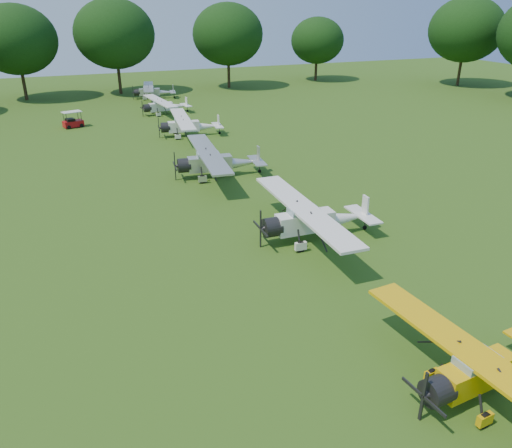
{
  "coord_description": "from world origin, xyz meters",
  "views": [
    {
      "loc": [
        -10.87,
        -19.2,
        12.45
      ],
      "look_at": [
        -1.89,
        3.64,
        1.4
      ],
      "focal_mm": 35.0,
      "sensor_mm": 36.0,
      "label": 1
    }
  ],
  "objects_px": {
    "aircraft_2": "(486,366)",
    "golf_cart": "(73,122)",
    "aircraft_3": "(313,218)",
    "aircraft_4": "(216,160)",
    "aircraft_5": "(188,124)",
    "aircraft_7": "(153,91)",
    "aircraft_6": "(164,105)"
  },
  "relations": [
    {
      "from": "aircraft_2",
      "to": "golf_cart",
      "type": "height_order",
      "value": "aircraft_2"
    },
    {
      "from": "aircraft_3",
      "to": "golf_cart",
      "type": "relative_size",
      "value": 4.98
    },
    {
      "from": "aircraft_2",
      "to": "aircraft_3",
      "type": "xyz_separation_m",
      "value": [
        0.22,
        13.08,
        0.15
      ]
    },
    {
      "from": "aircraft_3",
      "to": "golf_cart",
      "type": "bearing_deg",
      "value": 109.67
    },
    {
      "from": "aircraft_4",
      "to": "aircraft_5",
      "type": "relative_size",
      "value": 1.09
    },
    {
      "from": "aircraft_4",
      "to": "golf_cart",
      "type": "xyz_separation_m",
      "value": [
        -9.45,
        21.13,
        -0.71
      ]
    },
    {
      "from": "aircraft_2",
      "to": "aircraft_4",
      "type": "distance_m",
      "value": 25.62
    },
    {
      "from": "aircraft_5",
      "to": "aircraft_2",
      "type": "bearing_deg",
      "value": -82.77
    },
    {
      "from": "aircraft_3",
      "to": "aircraft_7",
      "type": "height_order",
      "value": "aircraft_3"
    },
    {
      "from": "aircraft_4",
      "to": "aircraft_6",
      "type": "bearing_deg",
      "value": 93.17
    },
    {
      "from": "aircraft_4",
      "to": "aircraft_5",
      "type": "distance_m",
      "value": 13.07
    },
    {
      "from": "aircraft_3",
      "to": "aircraft_4",
      "type": "distance_m",
      "value": 12.62
    },
    {
      "from": "aircraft_2",
      "to": "aircraft_7",
      "type": "xyz_separation_m",
      "value": [
        0.17,
        60.57,
        -0.05
      ]
    },
    {
      "from": "aircraft_3",
      "to": "aircraft_5",
      "type": "relative_size",
      "value": 1.09
    },
    {
      "from": "aircraft_2",
      "to": "aircraft_5",
      "type": "height_order",
      "value": "aircraft_5"
    },
    {
      "from": "aircraft_2",
      "to": "golf_cart",
      "type": "distance_m",
      "value": 47.98
    },
    {
      "from": "aircraft_3",
      "to": "aircraft_6",
      "type": "xyz_separation_m",
      "value": [
        -0.7,
        36.75,
        -0.21
      ]
    },
    {
      "from": "aircraft_3",
      "to": "golf_cart",
      "type": "distance_m",
      "value": 35.46
    },
    {
      "from": "aircraft_5",
      "to": "aircraft_3",
      "type": "bearing_deg",
      "value": -81.95
    },
    {
      "from": "aircraft_2",
      "to": "aircraft_4",
      "type": "height_order",
      "value": "aircraft_4"
    },
    {
      "from": "aircraft_2",
      "to": "aircraft_5",
      "type": "distance_m",
      "value": 38.59
    },
    {
      "from": "aircraft_6",
      "to": "aircraft_7",
      "type": "distance_m",
      "value": 10.76
    },
    {
      "from": "aircraft_3",
      "to": "aircraft_7",
      "type": "distance_m",
      "value": 47.49
    },
    {
      "from": "aircraft_2",
      "to": "aircraft_4",
      "type": "xyz_separation_m",
      "value": [
        -1.58,
        25.57,
        0.15
      ]
    },
    {
      "from": "aircraft_3",
      "to": "golf_cart",
      "type": "height_order",
      "value": "aircraft_3"
    },
    {
      "from": "golf_cart",
      "to": "aircraft_5",
      "type": "bearing_deg",
      "value": -53.75
    },
    {
      "from": "aircraft_5",
      "to": "aircraft_7",
      "type": "height_order",
      "value": "aircraft_5"
    },
    {
      "from": "aircraft_3",
      "to": "aircraft_5",
      "type": "bearing_deg",
      "value": 92.65
    },
    {
      "from": "golf_cart",
      "to": "aircraft_7",
      "type": "bearing_deg",
      "value": 34.75
    },
    {
      "from": "aircraft_4",
      "to": "aircraft_6",
      "type": "distance_m",
      "value": 24.29
    },
    {
      "from": "aircraft_6",
      "to": "golf_cart",
      "type": "height_order",
      "value": "aircraft_6"
    },
    {
      "from": "aircraft_2",
      "to": "aircraft_5",
      "type": "xyz_separation_m",
      "value": [
        -0.44,
        38.59,
        0.04
      ]
    }
  ]
}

